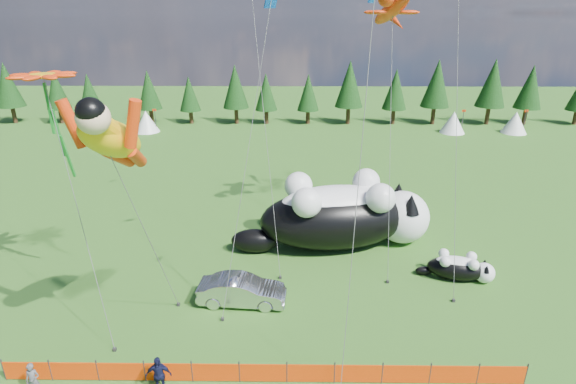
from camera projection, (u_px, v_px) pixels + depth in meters
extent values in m
plane|color=#0F3A0A|center=(267.00, 335.00, 21.84)|extent=(160.00, 160.00, 0.00)
cylinder|color=#262626|center=(4.00, 370.00, 18.97)|extent=(0.06, 0.06, 1.10)
cylinder|color=#262626|center=(51.00, 370.00, 18.95)|extent=(0.06, 0.06, 1.10)
cylinder|color=#262626|center=(98.00, 370.00, 18.93)|extent=(0.06, 0.06, 1.10)
cylinder|color=#262626|center=(145.00, 371.00, 18.91)|extent=(0.06, 0.06, 1.10)
cylinder|color=#262626|center=(192.00, 371.00, 18.89)|extent=(0.06, 0.06, 1.10)
cylinder|color=#262626|center=(239.00, 372.00, 18.86)|extent=(0.06, 0.06, 1.10)
cylinder|color=#262626|center=(287.00, 372.00, 18.84)|extent=(0.06, 0.06, 1.10)
cylinder|color=#262626|center=(334.00, 373.00, 18.82)|extent=(0.06, 0.06, 1.10)
cylinder|color=#262626|center=(382.00, 373.00, 18.80)|extent=(0.06, 0.06, 1.10)
cylinder|color=#262626|center=(430.00, 373.00, 18.78)|extent=(0.06, 0.06, 1.10)
cylinder|color=#262626|center=(478.00, 374.00, 18.75)|extent=(0.06, 0.06, 1.10)
cylinder|color=#262626|center=(526.00, 374.00, 18.73)|extent=(0.06, 0.06, 1.10)
cube|color=#EF3A05|center=(27.00, 371.00, 18.98)|extent=(2.00, 0.04, 0.90)
cube|color=#EF3A05|center=(74.00, 371.00, 18.96)|extent=(2.00, 0.04, 0.90)
cube|color=#EF3A05|center=(121.00, 372.00, 18.94)|extent=(2.00, 0.04, 0.90)
cube|color=#EF3A05|center=(168.00, 372.00, 18.91)|extent=(2.00, 0.04, 0.90)
cube|color=#EF3A05|center=(216.00, 372.00, 18.89)|extent=(2.00, 0.04, 0.90)
cube|color=#EF3A05|center=(263.00, 373.00, 18.87)|extent=(2.00, 0.04, 0.90)
cube|color=#EF3A05|center=(311.00, 373.00, 18.85)|extent=(2.00, 0.04, 0.90)
cube|color=#EF3A05|center=(358.00, 374.00, 18.83)|extent=(2.00, 0.04, 0.90)
cube|color=#EF3A05|center=(406.00, 374.00, 18.80)|extent=(2.00, 0.04, 0.90)
cube|color=#EF3A05|center=(454.00, 374.00, 18.78)|extent=(2.00, 0.04, 0.90)
cube|color=#EF3A05|center=(502.00, 375.00, 18.76)|extent=(2.00, 0.04, 0.90)
ellipsoid|color=black|center=(335.00, 218.00, 29.53)|extent=(10.63, 6.23, 4.00)
ellipsoid|color=white|center=(336.00, 205.00, 29.16)|extent=(8.00, 4.52, 2.45)
sphere|color=white|center=(402.00, 217.00, 30.27)|extent=(3.56, 3.56, 3.56)
sphere|color=#E85A61|center=(424.00, 216.00, 30.48)|extent=(0.50, 0.50, 0.50)
ellipsoid|color=black|center=(255.00, 241.00, 29.24)|extent=(3.33, 2.04, 1.56)
cone|color=black|center=(411.00, 204.00, 28.76)|extent=(1.25, 1.25, 1.25)
cone|color=black|center=(398.00, 192.00, 30.72)|extent=(1.25, 1.25, 1.25)
sphere|color=white|center=(366.00, 182.00, 30.50)|extent=(1.87, 1.87, 1.87)
sphere|color=white|center=(381.00, 198.00, 27.84)|extent=(1.87, 1.87, 1.87)
sphere|color=white|center=(299.00, 186.00, 29.85)|extent=(1.87, 1.87, 1.87)
sphere|color=white|center=(307.00, 203.00, 27.19)|extent=(1.87, 1.87, 1.87)
ellipsoid|color=black|center=(456.00, 268.00, 26.28)|extent=(3.58, 2.24, 1.33)
ellipsoid|color=white|center=(457.00, 263.00, 26.15)|extent=(2.69, 1.63, 0.81)
sphere|color=white|center=(484.00, 273.00, 25.97)|extent=(1.18, 1.18, 1.18)
sphere|color=#E85A61|center=(494.00, 274.00, 25.86)|extent=(0.17, 0.17, 0.17)
ellipsoid|color=black|center=(424.00, 271.00, 26.81)|extent=(1.12, 0.73, 0.52)
cone|color=black|center=(487.00, 269.00, 25.48)|extent=(0.41, 0.41, 0.41)
cone|color=black|center=(485.00, 263.00, 26.12)|extent=(0.41, 0.41, 0.41)
sphere|color=white|center=(471.00, 257.00, 26.30)|extent=(0.62, 0.62, 0.62)
sphere|color=white|center=(474.00, 265.00, 25.44)|extent=(0.62, 0.62, 0.62)
sphere|color=white|center=(444.00, 254.00, 26.64)|extent=(0.62, 0.62, 0.62)
sphere|color=white|center=(445.00, 262.00, 25.77)|extent=(0.62, 0.62, 0.62)
imported|color=silver|center=(242.00, 291.00, 23.98)|extent=(4.79, 1.95, 1.55)
imported|color=#4F4F54|center=(33.00, 380.00, 18.12)|extent=(0.59, 0.40, 1.57)
imported|color=#131535|center=(159.00, 375.00, 18.21)|extent=(1.09, 0.62, 1.79)
cylinder|color=#595959|center=(151.00, 236.00, 20.34)|extent=(0.03, 0.03, 10.79)
cube|color=#262626|center=(178.00, 304.00, 23.99)|extent=(0.15, 0.15, 0.16)
cylinder|color=#595959|center=(390.00, 142.00, 26.80)|extent=(0.03, 0.03, 16.40)
cube|color=#262626|center=(388.00, 282.00, 26.04)|extent=(0.15, 0.15, 0.16)
cylinder|color=#595959|center=(79.00, 213.00, 20.66)|extent=(0.03, 0.03, 12.98)
cube|color=#262626|center=(115.00, 349.00, 20.79)|extent=(0.15, 0.15, 0.16)
cube|color=#167D22|center=(54.00, 134.00, 21.57)|extent=(0.22, 0.22, 4.82)
cylinder|color=#595959|center=(246.00, 165.00, 21.92)|extent=(0.03, 0.03, 15.77)
cube|color=#262626|center=(223.00, 319.00, 22.85)|extent=(0.15, 0.15, 0.16)
cylinder|color=#595959|center=(457.00, 87.00, 24.01)|extent=(0.03, 0.03, 22.89)
cube|color=#262626|center=(454.00, 301.00, 24.32)|extent=(0.15, 0.15, 0.16)
cylinder|color=#595959|center=(356.00, 209.00, 16.98)|extent=(0.03, 0.03, 15.42)
cylinder|color=#595959|center=(263.00, 106.00, 26.12)|extent=(0.03, 0.03, 20.04)
cube|color=#262626|center=(280.00, 277.00, 26.45)|extent=(0.15, 0.15, 0.16)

